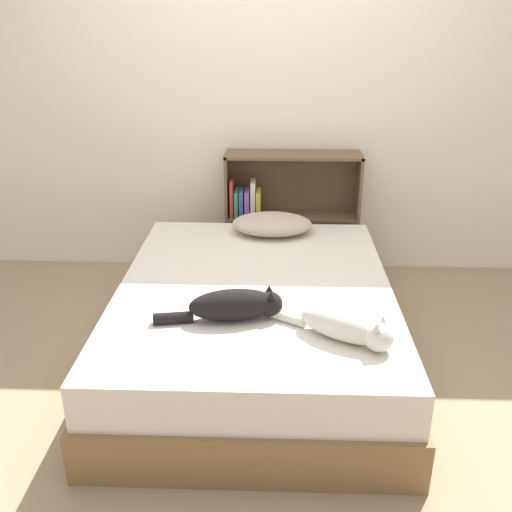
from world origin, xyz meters
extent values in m
plane|color=#997F60|center=(0.00, 0.00, 0.00)|extent=(8.00, 8.00, 0.00)
cube|color=silver|center=(0.00, 1.33, 1.25)|extent=(8.00, 0.06, 2.50)
cube|color=brown|center=(0.00, 0.00, 0.12)|extent=(1.48, 1.93, 0.25)
cube|color=beige|center=(0.00, 0.00, 0.36)|extent=(1.44, 1.87, 0.22)
ellipsoid|color=#B29E8E|center=(0.08, 0.76, 0.53)|extent=(0.52, 0.36, 0.13)
ellipsoid|color=beige|center=(0.40, -0.53, 0.54)|extent=(0.41, 0.32, 0.13)
sphere|color=beige|center=(0.55, -0.62, 0.53)|extent=(0.13, 0.13, 0.13)
cone|color=beige|center=(0.57, -0.59, 0.60)|extent=(0.04, 0.04, 0.03)
cone|color=beige|center=(0.53, -0.65, 0.60)|extent=(0.04, 0.04, 0.03)
cylinder|color=beige|center=(0.17, -0.40, 0.49)|extent=(0.18, 0.13, 0.05)
ellipsoid|color=black|center=(-0.09, -0.38, 0.55)|extent=(0.43, 0.22, 0.15)
sphere|color=black|center=(0.08, -0.35, 0.54)|extent=(0.12, 0.12, 0.12)
cone|color=black|center=(0.08, -0.32, 0.60)|extent=(0.04, 0.04, 0.03)
cone|color=black|center=(0.09, -0.38, 0.60)|extent=(0.04, 0.04, 0.03)
cylinder|color=black|center=(-0.36, -0.42, 0.50)|extent=(0.19, 0.08, 0.05)
cube|color=brown|center=(-0.24, 1.16, 0.45)|extent=(0.02, 0.26, 0.90)
cube|color=brown|center=(0.68, 1.16, 0.45)|extent=(0.02, 0.26, 0.90)
cube|color=brown|center=(0.22, 1.16, 0.01)|extent=(0.94, 0.26, 0.02)
cube|color=brown|center=(0.22, 1.16, 0.89)|extent=(0.94, 0.26, 0.02)
cube|color=brown|center=(0.22, 1.16, 0.45)|extent=(0.90, 0.26, 0.02)
cube|color=brown|center=(0.22, 1.28, 0.45)|extent=(0.94, 0.02, 0.90)
cube|color=#B7332D|center=(-0.21, 1.12, 0.59)|extent=(0.02, 0.16, 0.26)
cube|color=#337F47|center=(-0.17, 1.12, 0.55)|extent=(0.03, 0.16, 0.19)
cube|color=#2D519E|center=(-0.14, 1.12, 0.56)|extent=(0.03, 0.16, 0.19)
cube|color=#8C4C99|center=(-0.10, 1.12, 0.55)|extent=(0.03, 0.16, 0.19)
cube|color=beige|center=(-0.06, 1.12, 0.59)|extent=(0.03, 0.16, 0.26)
cube|color=gold|center=(-0.02, 1.12, 0.55)|extent=(0.03, 0.16, 0.19)
camera|label=1|loc=(0.10, -2.72, 1.82)|focal=40.00mm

